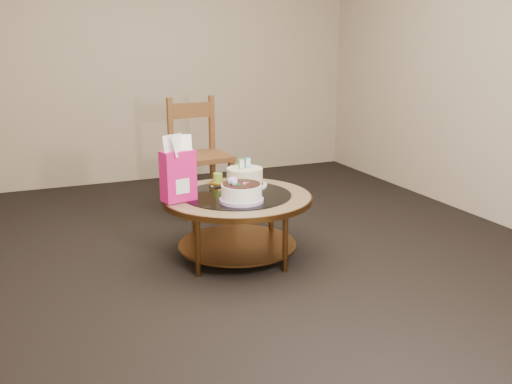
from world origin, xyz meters
name	(u,v)px	position (x,y,z in m)	size (l,w,h in m)	color
ground	(238,257)	(0.00, 0.00, 0.00)	(5.00, 5.00, 0.00)	black
room_walls	(235,28)	(0.00, 0.00, 1.54)	(4.52, 5.02, 2.61)	tan
coffee_table	(237,206)	(0.00, 0.00, 0.38)	(1.02, 1.02, 0.46)	brown
decorated_cake	(241,193)	(-0.04, -0.17, 0.51)	(0.29, 0.29, 0.17)	#BA99D8
cream_cake	(245,177)	(0.13, 0.19, 0.52)	(0.32, 0.32, 0.20)	white
gift_bag	(178,169)	(-0.40, 0.01, 0.67)	(0.23, 0.19, 0.43)	#ED1672
pillar_candle	(218,181)	(-0.04, 0.29, 0.49)	(0.13, 0.13, 0.10)	#DFBE5B
dining_chair	(199,155)	(0.10, 1.18, 0.50)	(0.50, 0.50, 0.99)	brown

